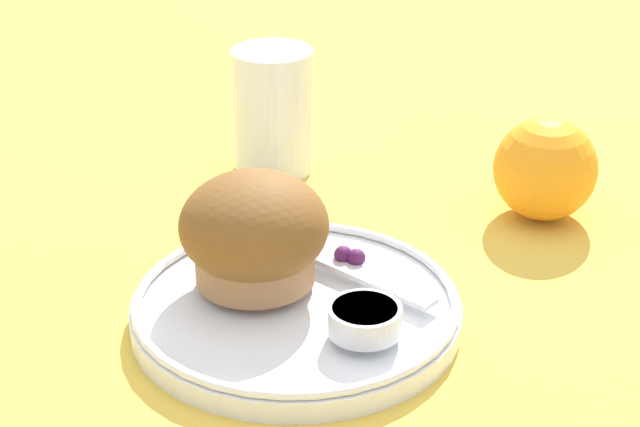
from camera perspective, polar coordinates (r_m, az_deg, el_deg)
ground_plane at (r=0.69m, az=0.41°, el=-5.90°), size 3.00×3.00×0.00m
plate at (r=0.68m, az=-1.29°, el=-5.10°), size 0.21×0.21×0.02m
muffin at (r=0.68m, az=-3.56°, el=-1.06°), size 0.10×0.10×0.07m
cream_ramekin at (r=0.64m, az=2.40°, el=-5.59°), size 0.04×0.04×0.02m
berry_pair at (r=0.71m, az=1.68°, el=-2.31°), size 0.02×0.01×0.01m
butter_knife at (r=0.71m, az=0.98°, el=-2.74°), size 0.15×0.06×0.00m
orange_fruit at (r=0.82m, az=11.92°, el=2.34°), size 0.08×0.08×0.08m
juice_glass at (r=0.88m, az=-2.51°, el=5.50°), size 0.07×0.07×0.10m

